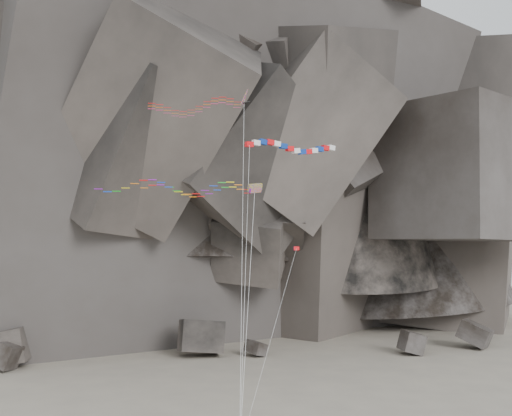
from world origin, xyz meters
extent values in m
cube|color=#47423F|center=(39.68, 33.08, 1.38)|extent=(6.43, 6.27, 4.48)
cube|color=#47423F|center=(-26.63, 30.31, 1.51)|extent=(4.05, 3.71, 3.85)
cube|color=#47423F|center=(-27.19, 34.43, 2.21)|extent=(6.63, 7.31, 5.33)
cube|color=#47423F|center=(5.99, 33.51, 0.86)|extent=(3.52, 3.46, 2.44)
cube|color=#47423F|center=(28.24, 30.47, 1.41)|extent=(3.58, 3.38, 3.48)
cube|color=#47423F|center=(-1.57, 35.16, 2.21)|extent=(6.61, 5.39, 5.58)
cylinder|color=silver|center=(-2.31, -2.66, 16.05)|extent=(2.75, 13.41, 28.60)
cube|color=red|center=(-0.37, 4.46, 26.07)|extent=(0.87, 0.73, 0.49)
cube|color=white|center=(0.35, 4.71, 26.28)|extent=(0.90, 0.74, 0.55)
cube|color=navy|center=(1.07, 4.91, 26.41)|extent=(0.92, 0.75, 0.59)
cube|color=red|center=(1.79, 5.09, 26.42)|extent=(0.92, 0.75, 0.59)
cube|color=white|center=(2.51, 5.27, 26.31)|extent=(0.91, 0.74, 0.56)
cube|color=navy|center=(3.23, 5.46, 26.12)|extent=(0.88, 0.73, 0.51)
cube|color=red|center=(3.96, 5.70, 25.91)|extent=(0.90, 0.74, 0.54)
cube|color=white|center=(4.68, 5.98, 25.76)|extent=(0.92, 0.75, 0.58)
cube|color=navy|center=(5.40, 6.32, 25.71)|extent=(0.93, 0.75, 0.59)
cube|color=red|center=(6.12, 6.68, 25.79)|extent=(0.91, 0.74, 0.57)
cube|color=white|center=(6.84, 7.06, 25.97)|extent=(0.89, 0.73, 0.52)
cube|color=navy|center=(7.56, 7.42, 26.18)|extent=(0.89, 0.73, 0.53)
cube|color=red|center=(8.29, 7.75, 26.36)|extent=(0.92, 0.74, 0.57)
cube|color=white|center=(9.01, 8.03, 26.43)|extent=(0.93, 0.75, 0.59)
cylinder|color=silver|center=(-2.02, -2.55, 13.91)|extent=(3.33, 13.63, 24.33)
cube|color=yellow|center=(-0.60, 0.43, 21.68)|extent=(1.42, 1.05, 0.80)
cube|color=#0CB219|center=(-0.60, 0.23, 21.37)|extent=(1.18, 0.82, 0.55)
cylinder|color=silver|center=(-2.13, -4.46, 11.71)|extent=(3.10, 9.81, 19.94)
cube|color=red|center=(4.31, 4.50, 16.05)|extent=(0.57, 0.12, 0.36)
cube|color=navy|center=(4.13, 4.51, 16.05)|extent=(0.21, 0.08, 0.37)
cylinder|color=silver|center=(0.32, -2.43, 8.90)|extent=(8.00, 13.86, 14.31)
camera|label=1|loc=(-11.67, -55.88, 17.80)|focal=45.00mm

